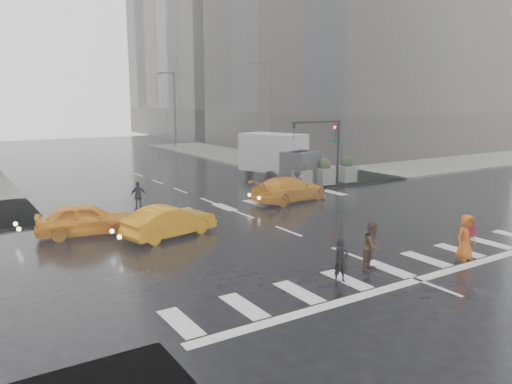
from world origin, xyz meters
TOP-DOWN VIEW (x-y plane):
  - ground at (0.00, 0.00)m, footprint 120.00×120.00m
  - sidewalk_ne at (19.50, 17.50)m, footprint 35.00×35.00m
  - building_ne_far at (29.00, 56.00)m, footprint 26.05×26.05m
  - road_markings at (0.00, 0.00)m, footprint 18.00×48.00m
  - traffic_signal_pole at (9.01, 8.01)m, footprint 4.45×0.42m
  - street_lamp_near at (10.87, 18.00)m, footprint 2.15×0.22m
  - street_lamp_far at (10.87, 38.00)m, footprint 2.15×0.22m
  - planter_west at (7.00, 8.20)m, footprint 1.10×1.10m
  - planter_mid at (9.00, 8.20)m, footprint 1.10×1.10m
  - planter_east at (11.00, 8.20)m, footprint 1.10×1.10m
  - pedestrian_black at (-2.30, -6.04)m, footprint 1.15×1.16m
  - pedestrian_brown at (-0.51, -5.68)m, footprint 0.99×0.88m
  - pedestrian_orange at (3.19, -6.80)m, footprint 0.92×0.66m
  - pedestrian_far_a at (-4.22, 7.98)m, footprint 0.92×0.58m
  - pedestrian_far_b at (5.33, 6.41)m, footprint 1.22×1.05m
  - taxi_front at (-7.88, 4.30)m, footprint 4.49×2.49m
  - taxi_mid at (-4.88, 2.07)m, footprint 4.43×2.43m
  - taxi_rear at (4.00, 5.39)m, footprint 4.65×2.68m
  - box_truck at (7.50, 11.33)m, footprint 2.41×6.42m

SIDE VIEW (x-z plane):
  - ground at x=0.00m, z-range 0.00..0.00m
  - road_markings at x=0.00m, z-range 0.00..0.01m
  - sidewalk_ne at x=19.50m, z-range 0.00..0.15m
  - taxi_mid at x=-4.88m, z-range 0.00..1.38m
  - taxi_rear at x=4.00m, z-range 0.00..1.44m
  - taxi_front at x=-7.88m, z-range 0.00..1.45m
  - pedestrian_far_a at x=-4.22m, z-range 0.00..1.55m
  - pedestrian_far_b at x=5.33m, z-range 0.00..1.66m
  - pedestrian_brown at x=-0.51m, z-range 0.00..1.70m
  - pedestrian_orange at x=3.19m, z-range 0.01..1.74m
  - planter_west at x=7.00m, z-range 0.08..1.88m
  - planter_mid at x=9.00m, z-range 0.08..1.88m
  - planter_east at x=11.00m, z-range 0.08..1.88m
  - pedestrian_black at x=-2.30m, z-range 0.47..2.90m
  - box_truck at x=7.50m, z-range 0.11..3.52m
  - traffic_signal_pole at x=9.01m, z-range 0.97..5.47m
  - street_lamp_near at x=10.87m, z-range 0.45..9.45m
  - street_lamp_far at x=10.87m, z-range 0.45..9.45m
  - building_ne_far at x=29.00m, z-range -1.73..34.27m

